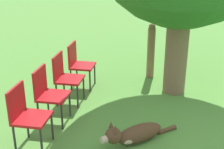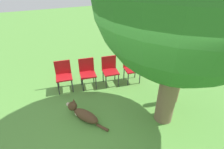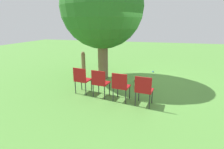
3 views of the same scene
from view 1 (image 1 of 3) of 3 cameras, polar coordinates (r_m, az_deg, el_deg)
The scene contains 7 objects.
ground_plane at distance 4.78m, azimuth 14.60°, elevation -9.67°, with size 30.00×30.00×0.00m, color #56933D.
dog at distance 4.28m, azimuth 4.00°, elevation -10.80°, with size 1.08×0.73×0.39m.
fence_post at distance 6.32m, azimuth 7.13°, elevation 4.36°, with size 0.15×0.15×1.12m.
red_chair_0 at distance 4.18m, azimuth -15.45°, elevation -6.80°, with size 0.47×0.49×0.85m.
red_chair_1 at distance 4.71m, azimuth -11.61°, elevation -3.08°, with size 0.47×0.49×0.85m.
red_chair_2 at distance 5.27m, azimuth -8.58°, elevation -0.12°, with size 0.47×0.49×0.85m.
red_chair_3 at distance 5.86m, azimuth -6.15°, elevation 2.25°, with size 0.47×0.49×0.85m.
Camera 1 is at (-1.00, -3.99, 2.44)m, focal length 50.00 mm.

